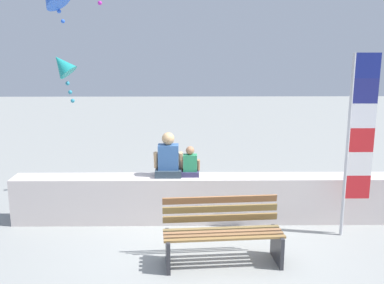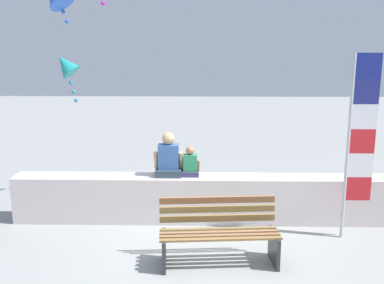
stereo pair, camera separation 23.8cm
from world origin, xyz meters
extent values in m
plane|color=gray|center=(0.00, 0.00, 0.00)|extent=(40.00, 40.00, 0.00)
cube|color=beige|center=(0.00, 1.08, 0.40)|extent=(6.53, 0.49, 0.80)
cube|color=olive|center=(0.21, -0.66, 0.45)|extent=(1.65, 0.20, 0.03)
cube|color=olive|center=(0.20, -0.55, 0.45)|extent=(1.65, 0.20, 0.03)
cube|color=#926744|center=(0.19, -0.43, 0.45)|extent=(1.65, 0.20, 0.03)
cube|color=olive|center=(0.18, -0.32, 0.45)|extent=(1.65, 0.20, 0.03)
cube|color=olive|center=(0.18, -0.21, 0.57)|extent=(1.65, 0.18, 0.10)
cube|color=olive|center=(0.17, -0.19, 0.70)|extent=(1.65, 0.18, 0.10)
cube|color=brown|center=(0.17, -0.17, 0.83)|extent=(1.65, 0.18, 0.10)
cube|color=#2D2D33|center=(-0.57, -0.55, 0.23)|extent=(0.09, 0.53, 0.45)
cube|color=#2D2D33|center=(0.96, -0.43, 0.23)|extent=(0.09, 0.53, 0.45)
cube|color=#2C3B49|center=(-0.62, 1.12, 0.86)|extent=(0.44, 0.36, 0.12)
cube|color=#345C96|center=(-0.62, 1.12, 1.13)|extent=(0.34, 0.22, 0.42)
cylinder|color=tan|center=(-0.83, 1.10, 1.08)|extent=(0.07, 0.17, 0.31)
cylinder|color=tan|center=(-0.41, 1.10, 1.08)|extent=(0.07, 0.17, 0.31)
sphere|color=tan|center=(-0.62, 1.12, 1.45)|extent=(0.21, 0.21, 0.21)
cube|color=#312E53|center=(-0.25, 1.12, 0.84)|extent=(0.30, 0.25, 0.08)
cube|color=#2A8958|center=(-0.25, 1.12, 1.03)|extent=(0.23, 0.15, 0.29)
cylinder|color=#9D6C4D|center=(-0.39, 1.11, 0.99)|extent=(0.05, 0.12, 0.21)
cylinder|color=#9D6C4D|center=(-0.11, 1.11, 0.99)|extent=(0.05, 0.12, 0.21)
sphere|color=#9D6C4D|center=(-0.25, 1.12, 1.24)|extent=(0.14, 0.14, 0.14)
cylinder|color=#B7B7BC|center=(2.17, 0.45, 1.44)|extent=(0.05, 0.05, 2.88)
cube|color=red|center=(2.39, 0.45, 0.81)|extent=(0.38, 0.02, 0.38)
cube|color=white|center=(2.39, 0.45, 1.18)|extent=(0.38, 0.02, 0.38)
cube|color=red|center=(2.39, 0.45, 1.56)|extent=(0.38, 0.02, 0.38)
cube|color=white|center=(2.39, 0.45, 1.94)|extent=(0.38, 0.02, 0.38)
cube|color=navy|center=(2.39, 0.45, 2.32)|extent=(0.38, 0.02, 0.38)
cube|color=navy|center=(2.39, 0.45, 2.69)|extent=(0.38, 0.02, 0.38)
sphere|color=blue|center=(-2.80, 2.64, 3.80)|extent=(0.08, 0.08, 0.08)
sphere|color=blue|center=(-2.77, 2.73, 3.62)|extent=(0.08, 0.08, 0.08)
sphere|color=blue|center=(-2.73, 2.83, 3.44)|extent=(0.08, 0.08, 0.08)
sphere|color=#C428B2|center=(-1.95, 2.64, 3.77)|extent=(0.08, 0.08, 0.08)
cone|color=teal|center=(-2.61, 2.17, 2.63)|extent=(0.58, 0.45, 0.53)
sphere|color=teal|center=(-2.60, 2.27, 2.45)|extent=(0.08, 0.08, 0.08)
sphere|color=teal|center=(-2.59, 2.37, 2.27)|extent=(0.08, 0.08, 0.08)
sphere|color=teal|center=(-2.57, 2.47, 2.09)|extent=(0.08, 0.08, 0.08)
sphere|color=teal|center=(-2.56, 2.57, 1.91)|extent=(0.08, 0.08, 0.08)
camera|label=1|loc=(-0.30, -6.15, 2.99)|focal=41.37mm
camera|label=2|loc=(-0.06, -6.15, 2.99)|focal=41.37mm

